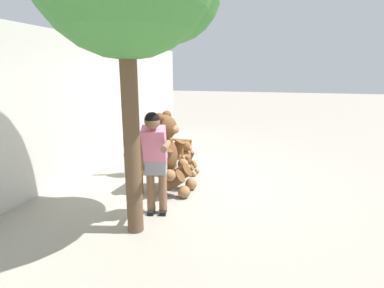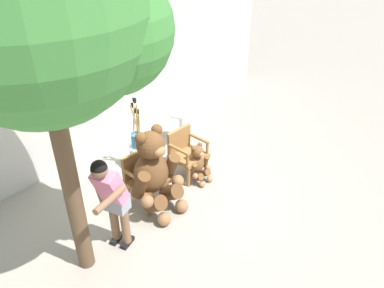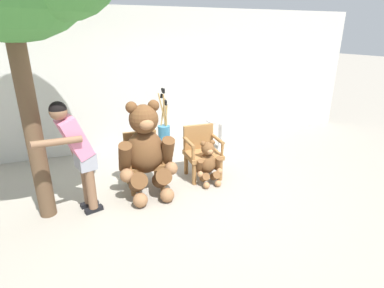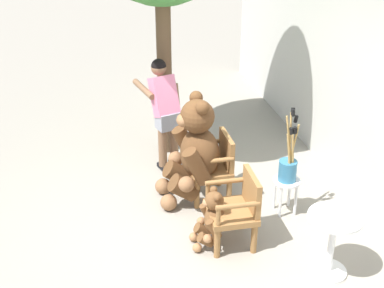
{
  "view_description": "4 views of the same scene",
  "coord_description": "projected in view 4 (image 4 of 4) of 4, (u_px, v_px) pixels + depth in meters",
  "views": [
    {
      "loc": [
        -5.13,
        -1.64,
        2.04
      ],
      "look_at": [
        0.27,
        0.09,
        0.71
      ],
      "focal_mm": 28.0,
      "sensor_mm": 36.0,
      "label": 1
    },
    {
      "loc": [
        -3.55,
        -3.16,
        4.01
      ],
      "look_at": [
        0.37,
        0.3,
        0.79
      ],
      "focal_mm": 35.0,
      "sensor_mm": 36.0,
      "label": 2
    },
    {
      "loc": [
        -1.31,
        -3.76,
        2.3
      ],
      "look_at": [
        0.26,
        0.39,
        0.66
      ],
      "focal_mm": 28.0,
      "sensor_mm": 36.0,
      "label": 3
    },
    {
      "loc": [
        5.22,
        -1.03,
        3.83
      ],
      "look_at": [
        -0.25,
        0.21,
        0.92
      ],
      "focal_mm": 50.0,
      "sensor_mm": 36.0,
      "label": 4
    }
  ],
  "objects": [
    {
      "name": "wooden_chair_right",
      "position": [
        236.0,
        207.0,
        5.95
      ],
      "size": [
        0.57,
        0.53,
        0.86
      ],
      "color": "olive",
      "rests_on": "ground"
    },
    {
      "name": "round_side_table",
      "position": [
        332.0,
        238.0,
        5.48
      ],
      "size": [
        0.56,
        0.56,
        0.72
      ],
      "color": "white",
      "rests_on": "ground"
    },
    {
      "name": "ground_plane",
      "position": [
        179.0,
        222.0,
        6.48
      ],
      "size": [
        60.0,
        60.0,
        0.0
      ],
      "primitive_type": "plane",
      "color": "gray"
    },
    {
      "name": "brush_bucket",
      "position": [
        288.0,
        166.0,
        6.38
      ],
      "size": [
        0.22,
        0.22,
        0.95
      ],
      "color": "teal",
      "rests_on": "white_stool"
    },
    {
      "name": "teddy_bear_large",
      "position": [
        194.0,
        151.0,
        6.65
      ],
      "size": [
        0.85,
        0.8,
        1.42
      ],
      "color": "brown",
      "rests_on": "ground"
    },
    {
      "name": "teddy_bear_small",
      "position": [
        212.0,
        219.0,
        5.95
      ],
      "size": [
        0.43,
        0.41,
        0.72
      ],
      "color": "brown",
      "rests_on": "ground"
    },
    {
      "name": "wooden_chair_left",
      "position": [
        213.0,
        165.0,
        6.81
      ],
      "size": [
        0.56,
        0.52,
        0.86
      ],
      "color": "olive",
      "rests_on": "ground"
    },
    {
      "name": "back_wall",
      "position": [
        377.0,
        99.0,
        6.31
      ],
      "size": [
        10.0,
        0.16,
        2.8
      ],
      "primitive_type": "cube",
      "color": "beige",
      "rests_on": "ground"
    },
    {
      "name": "white_stool",
      "position": [
        286.0,
        187.0,
        6.53
      ],
      "size": [
        0.34,
        0.34,
        0.46
      ],
      "color": "silver",
      "rests_on": "ground"
    },
    {
      "name": "person_visitor",
      "position": [
        164.0,
        106.0,
        7.32
      ],
      "size": [
        0.71,
        0.62,
        1.55
      ],
      "color": "black",
      "rests_on": "ground"
    }
  ]
}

